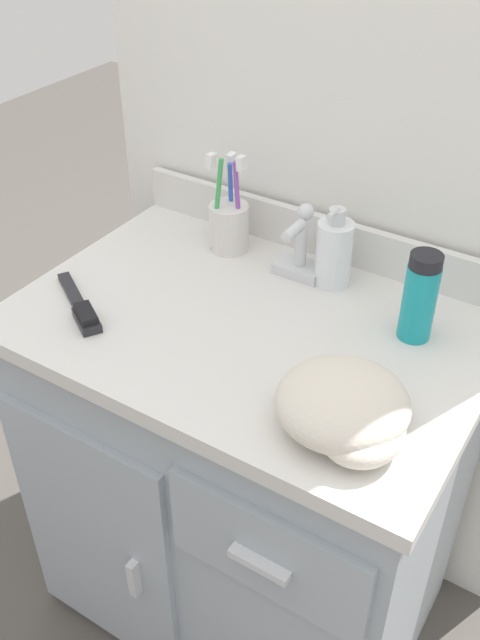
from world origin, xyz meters
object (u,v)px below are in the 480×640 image
(soap_dispenser, at_px, (334,252))
(shaving_cream_can, at_px, (420,297))
(hairbrush, at_px, (82,309))
(hand_towel, at_px, (347,409))
(toothbrush_cup, at_px, (229,224))

(soap_dispenser, height_order, shaving_cream_can, same)
(hairbrush, height_order, hand_towel, hand_towel)
(soap_dispenser, relative_size, hairbrush, 0.87)
(hairbrush, bearing_deg, shaving_cream_can, 58.08)
(shaving_cream_can, relative_size, hairbrush, 0.87)
(soap_dispenser, bearing_deg, hand_towel, -60.55)
(toothbrush_cup, distance_m, hairbrush, 0.34)
(hand_towel, bearing_deg, shaving_cream_can, 89.75)
(soap_dispenser, distance_m, shaving_cream_can, 0.20)
(shaving_cream_can, bearing_deg, hand_towel, -90.25)
(toothbrush_cup, bearing_deg, hairbrush, -106.06)
(soap_dispenser, bearing_deg, shaving_cream_can, -21.03)
(toothbrush_cup, xyz_separation_m, hand_towel, (0.41, -0.33, -0.02))
(toothbrush_cup, height_order, hand_towel, toothbrush_cup)
(toothbrush_cup, distance_m, soap_dispenser, 0.22)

